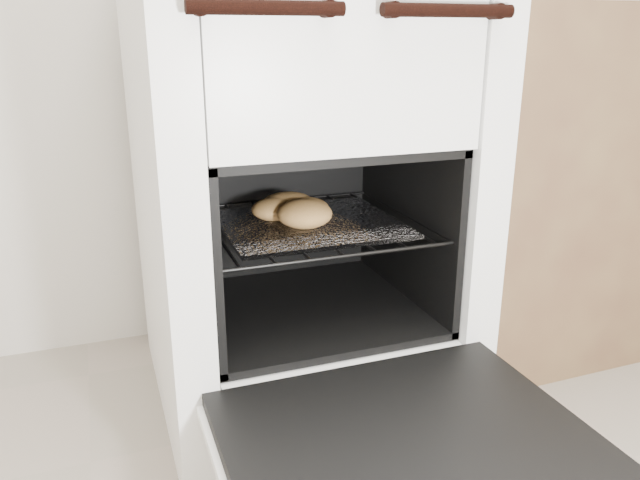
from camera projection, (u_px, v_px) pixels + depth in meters
The scene contains 6 objects.
stove at pixel (296, 196), 1.31m from camera, with size 0.61×0.68×0.94m.
oven_door at pixel (405, 442), 0.93m from camera, with size 0.55×0.43×0.04m.
oven_rack at pixel (306, 224), 1.27m from camera, with size 0.45×0.43×0.01m.
foil_sheet at pixel (309, 224), 1.25m from camera, with size 0.35×0.31×0.01m, color silver.
baked_rolls at pixel (294, 209), 1.25m from camera, with size 0.18×0.23×0.05m.
counter at pixel (570, 176), 1.68m from camera, with size 0.85×0.57×0.85m, color brown.
Camera 1 is at (-0.26, -0.06, 0.78)m, focal length 35.00 mm.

